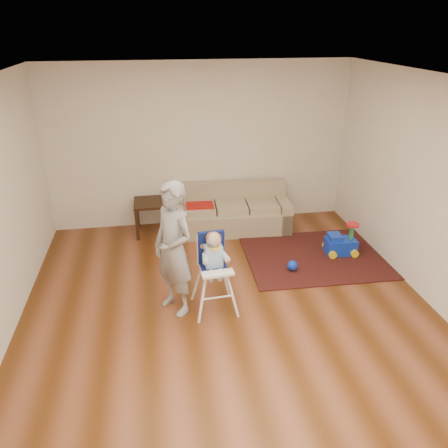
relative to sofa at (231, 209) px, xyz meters
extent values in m
plane|color=#51290E|center=(-0.44, -2.30, -0.38)|extent=(5.50, 5.50, 0.00)
cube|color=silver|center=(-0.44, 0.45, 0.97)|extent=(5.00, 0.04, 2.70)
cube|color=silver|center=(2.06, -2.30, 0.97)|extent=(0.04, 5.50, 2.70)
cube|color=white|center=(-0.44, -2.30, 2.32)|extent=(5.00, 5.50, 0.04)
cube|color=#A91711|center=(-0.53, -0.04, 0.12)|extent=(0.46, 0.31, 0.04)
cube|color=black|center=(1.13, -1.17, -0.37)|extent=(2.21, 1.68, 0.02)
sphere|color=#1137D1|center=(0.61, -1.51, -0.28)|extent=(0.15, 0.15, 0.15)
cylinder|color=#1137D1|center=(-0.67, -2.29, 0.55)|extent=(0.02, 0.12, 0.01)
imported|color=gray|center=(-1.07, -2.12, 0.45)|extent=(0.67, 0.72, 1.64)
camera|label=1|loc=(-1.24, -6.62, 2.85)|focal=35.00mm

